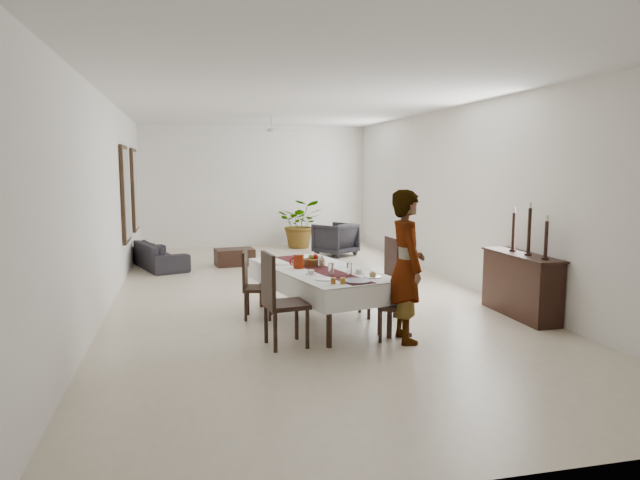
{
  "coord_description": "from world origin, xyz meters",
  "views": [
    {
      "loc": [
        -1.83,
        -9.29,
        2.13
      ],
      "look_at": [
        0.08,
        -1.18,
        1.05
      ],
      "focal_mm": 32.0,
      "sensor_mm": 36.0,
      "label": 1
    }
  ],
  "objects_px": {
    "woman": "(406,266)",
    "sofa": "(160,255)",
    "dining_table_top": "(319,271)",
    "red_pitcher": "(299,261)",
    "sideboard_body": "(521,286)"
  },
  "relations": [
    {
      "from": "woman",
      "to": "sofa",
      "type": "height_order",
      "value": "woman"
    },
    {
      "from": "dining_table_top",
      "to": "red_pitcher",
      "type": "distance_m",
      "value": 0.31
    },
    {
      "from": "red_pitcher",
      "to": "sideboard_body",
      "type": "relative_size",
      "value": 0.13
    },
    {
      "from": "dining_table_top",
      "to": "sofa",
      "type": "height_order",
      "value": "dining_table_top"
    },
    {
      "from": "woman",
      "to": "sofa",
      "type": "distance_m",
      "value": 6.78
    },
    {
      "from": "red_pitcher",
      "to": "sofa",
      "type": "bearing_deg",
      "value": 113.43
    },
    {
      "from": "red_pitcher",
      "to": "woman",
      "type": "xyz_separation_m",
      "value": [
        1.1,
        -1.2,
        0.09
      ]
    },
    {
      "from": "dining_table_top",
      "to": "woman",
      "type": "bearing_deg",
      "value": -67.28
    },
    {
      "from": "woman",
      "to": "dining_table_top",
      "type": "bearing_deg",
      "value": 41.53
    },
    {
      "from": "red_pitcher",
      "to": "sofa",
      "type": "distance_m",
      "value": 5.21
    },
    {
      "from": "dining_table_top",
      "to": "red_pitcher",
      "type": "xyz_separation_m",
      "value": [
        -0.27,
        0.08,
        0.13
      ]
    },
    {
      "from": "woman",
      "to": "sideboard_body",
      "type": "xyz_separation_m",
      "value": [
        2.03,
        0.72,
        -0.49
      ]
    },
    {
      "from": "sideboard_body",
      "to": "sofa",
      "type": "distance_m",
      "value": 7.38
    },
    {
      "from": "dining_table_top",
      "to": "red_pitcher",
      "type": "height_order",
      "value": "red_pitcher"
    },
    {
      "from": "dining_table_top",
      "to": "woman",
      "type": "xyz_separation_m",
      "value": [
        0.83,
        -1.12,
        0.23
      ]
    }
  ]
}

